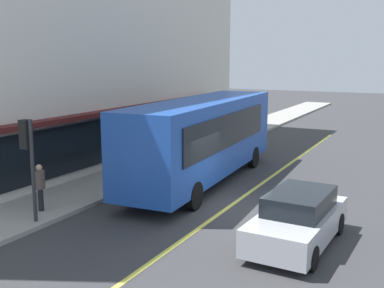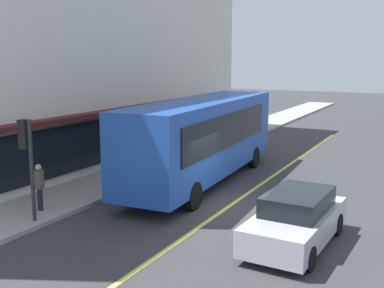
{
  "view_description": "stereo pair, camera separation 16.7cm",
  "coord_description": "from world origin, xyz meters",
  "px_view_note": "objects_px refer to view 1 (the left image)",
  "views": [
    {
      "loc": [
        -14.67,
        -6.18,
        5.21
      ],
      "look_at": [
        2.77,
        2.84,
        1.6
      ],
      "focal_mm": 44.08,
      "sensor_mm": 36.0,
      "label": 1
    },
    {
      "loc": [
        -14.59,
        -6.33,
        5.21
      ],
      "look_at": [
        2.77,
        2.84,
        1.6
      ],
      "focal_mm": 44.08,
      "sensor_mm": 36.0,
      "label": 2
    }
  ],
  "objects_px": {
    "pedestrian_by_curb": "(40,183)",
    "traffic_light": "(28,146)",
    "bus": "(204,136)",
    "car_silver": "(298,219)"
  },
  "relations": [
    {
      "from": "bus",
      "to": "car_silver",
      "type": "relative_size",
      "value": 2.57
    },
    {
      "from": "bus",
      "to": "car_silver",
      "type": "bearing_deg",
      "value": -132.56
    },
    {
      "from": "traffic_light",
      "to": "car_silver",
      "type": "relative_size",
      "value": 0.73
    },
    {
      "from": "bus",
      "to": "car_silver",
      "type": "height_order",
      "value": "bus"
    },
    {
      "from": "traffic_light",
      "to": "pedestrian_by_curb",
      "type": "relative_size",
      "value": 2.01
    },
    {
      "from": "car_silver",
      "to": "traffic_light",
      "type": "bearing_deg",
      "value": 106.3
    },
    {
      "from": "bus",
      "to": "car_silver",
      "type": "distance_m",
      "value": 7.36
    },
    {
      "from": "bus",
      "to": "traffic_light",
      "type": "xyz_separation_m",
      "value": [
        -7.2,
        2.51,
        0.55
      ]
    },
    {
      "from": "car_silver",
      "to": "pedestrian_by_curb",
      "type": "distance_m",
      "value": 8.43
    },
    {
      "from": "pedestrian_by_curb",
      "to": "traffic_light",
      "type": "bearing_deg",
      "value": -151.91
    }
  ]
}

